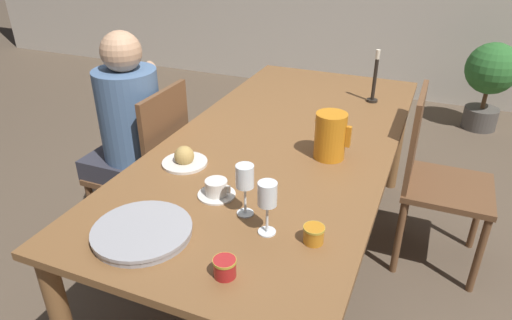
{
  "coord_description": "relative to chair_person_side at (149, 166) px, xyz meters",
  "views": [
    {
      "loc": [
        0.62,
        -1.81,
        1.64
      ],
      "look_at": [
        0.0,
        -0.33,
        0.78
      ],
      "focal_mm": 32.0,
      "sensor_mm": 36.0,
      "label": 1
    }
  ],
  "objects": [
    {
      "name": "ground_plane",
      "position": [
        0.69,
        0.12,
        -0.5
      ],
      "size": [
        20.0,
        20.0,
        0.0
      ],
      "primitive_type": "plane",
      "color": "brown"
    },
    {
      "name": "bread_plate",
      "position": [
        0.39,
        -0.27,
        0.26
      ],
      "size": [
        0.19,
        0.19,
        0.08
      ],
      "color": "silver",
      "rests_on": "dining_table"
    },
    {
      "name": "jam_jar_red",
      "position": [
        1.03,
        -0.56,
        0.27
      ],
      "size": [
        0.07,
        0.07,
        0.06
      ],
      "color": "#C67A1E",
      "rests_on": "dining_table"
    },
    {
      "name": "teacup_near_person",
      "position": [
        0.62,
        -0.44,
        0.26
      ],
      "size": [
        0.14,
        0.14,
        0.06
      ],
      "color": "silver",
      "rests_on": "dining_table"
    },
    {
      "name": "wine_glass_water",
      "position": [
        0.88,
        -0.57,
        0.37
      ],
      "size": [
        0.06,
        0.06,
        0.19
      ],
      "color": "white",
      "rests_on": "dining_table"
    },
    {
      "name": "chair_opposite",
      "position": [
        1.38,
        0.46,
        0.0
      ],
      "size": [
        0.42,
        0.42,
        0.92
      ],
      "rotation": [
        0.0,
        0.0,
        -1.57
      ],
      "color": "brown",
      "rests_on": "ground_plane"
    },
    {
      "name": "serving_tray",
      "position": [
        0.51,
        -0.74,
        0.25
      ],
      "size": [
        0.32,
        0.32,
        0.03
      ],
      "color": "#9E9EA3",
      "rests_on": "dining_table"
    },
    {
      "name": "chair_person_side",
      "position": [
        0.0,
        0.0,
        0.0
      ],
      "size": [
        0.42,
        0.42,
        0.92
      ],
      "rotation": [
        0.0,
        0.0,
        1.57
      ],
      "color": "brown",
      "rests_on": "ground_plane"
    },
    {
      "name": "wine_glass_juice",
      "position": [
        0.77,
        -0.5,
        0.37
      ],
      "size": [
        0.06,
        0.06,
        0.19
      ],
      "color": "white",
      "rests_on": "dining_table"
    },
    {
      "name": "potted_plant",
      "position": [
        1.7,
        2.45,
        -0.03
      ],
      "size": [
        0.42,
        0.42,
        0.75
      ],
      "color": "#4C4742",
      "rests_on": "ground_plane"
    },
    {
      "name": "candlestick_tall",
      "position": [
        0.98,
        0.76,
        0.34
      ],
      "size": [
        0.06,
        0.06,
        0.29
      ],
      "color": "black",
      "rests_on": "dining_table"
    },
    {
      "name": "dining_table",
      "position": [
        0.69,
        0.12,
        0.16
      ],
      "size": [
        1.0,
        2.17,
        0.73
      ],
      "color": "brown",
      "rests_on": "ground_plane"
    },
    {
      "name": "red_pitcher",
      "position": [
        0.93,
        0.02,
        0.33
      ],
      "size": [
        0.16,
        0.13,
        0.2
      ],
      "color": "orange",
      "rests_on": "dining_table"
    },
    {
      "name": "jam_jar_amber",
      "position": [
        0.84,
        -0.81,
        0.27
      ],
      "size": [
        0.07,
        0.07,
        0.06
      ],
      "color": "#A81E1E",
      "rests_on": "dining_table"
    },
    {
      "name": "person_seated",
      "position": [
        -0.09,
        -0.03,
        0.21
      ],
      "size": [
        0.39,
        0.41,
        1.19
      ],
      "rotation": [
        0.0,
        0.0,
        1.57
      ],
      "color": "#33333D",
      "rests_on": "ground_plane"
    }
  ]
}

